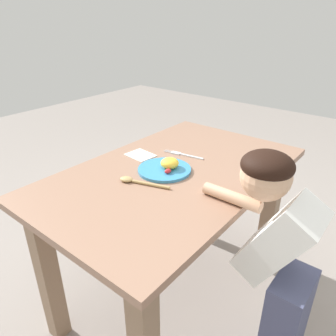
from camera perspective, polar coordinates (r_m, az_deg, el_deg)
ground_plane at (r=1.85m, az=0.81°, el=-21.84°), size 8.00×8.00×0.00m
dining_table at (r=1.46m, az=0.96°, el=-5.90°), size 1.21×0.75×0.75m
plate at (r=1.37m, az=-0.37°, el=0.05°), size 0.23×0.23×0.06m
fork at (r=1.53m, az=2.76°, el=2.43°), size 0.05×0.21×0.01m
spoon at (r=1.28m, az=-5.86°, el=-2.39°), size 0.09×0.21×0.02m
person at (r=1.24m, az=19.15°, el=-17.13°), size 0.21×0.44×0.98m
napkin at (r=1.53m, az=-5.01°, el=2.33°), size 0.12×0.14×0.00m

